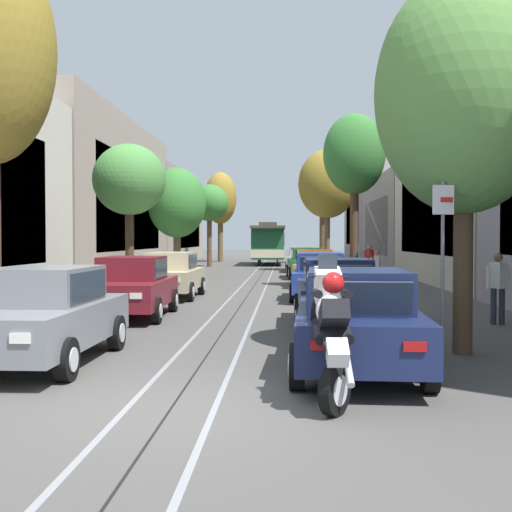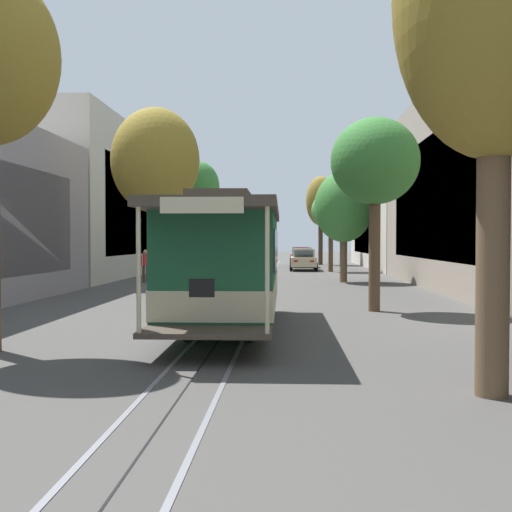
# 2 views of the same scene
# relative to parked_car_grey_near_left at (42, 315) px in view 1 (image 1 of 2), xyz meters

# --- Properties ---
(ground_plane) EXTENTS (164.74, 164.74, 0.00)m
(ground_plane) POSITION_rel_parked_car_grey_near_left_xyz_m (2.62, 23.54, -0.80)
(ground_plane) COLOR #4C4947
(trolley_track_rails) EXTENTS (1.14, 73.90, 0.01)m
(trolley_track_rails) POSITION_rel_parked_car_grey_near_left_xyz_m (2.62, 28.13, -0.79)
(trolley_track_rails) COLOR gray
(trolley_track_rails) RESTS_ON ground
(building_facade_left) EXTENTS (4.58, 65.60, 9.11)m
(building_facade_left) POSITION_rel_parked_car_grey_near_left_xyz_m (-7.31, 27.82, 3.36)
(building_facade_left) COLOR beige
(building_facade_left) RESTS_ON ground
(building_facade_right) EXTENTS (5.40, 65.60, 10.54)m
(building_facade_right) POSITION_rel_parked_car_grey_near_left_xyz_m (12.79, 26.70, 3.78)
(building_facade_right) COLOR gray
(building_facade_right) RESTS_ON ground
(parked_car_grey_near_left) EXTENTS (2.03, 4.37, 1.58)m
(parked_car_grey_near_left) POSITION_rel_parked_car_grey_near_left_xyz_m (0.00, 0.00, 0.00)
(parked_car_grey_near_left) COLOR slate
(parked_car_grey_near_left) RESTS_ON ground
(parked_car_maroon_second_left) EXTENTS (2.07, 4.39, 1.58)m
(parked_car_maroon_second_left) POSITION_rel_parked_car_grey_near_left_xyz_m (-0.01, 6.30, 0.00)
(parked_car_maroon_second_left) COLOR maroon
(parked_car_maroon_second_left) RESTS_ON ground
(parked_car_beige_mid_left) EXTENTS (2.02, 4.37, 1.58)m
(parked_car_beige_mid_left) POSITION_rel_parked_car_grey_near_left_xyz_m (0.03, 11.89, 0.00)
(parked_car_beige_mid_left) COLOR #C1B28E
(parked_car_beige_mid_left) RESTS_ON ground
(parked_car_navy_near_right) EXTENTS (2.13, 4.42, 1.58)m
(parked_car_navy_near_right) POSITION_rel_parked_car_grey_near_left_xyz_m (5.10, -0.49, 0.00)
(parked_car_navy_near_right) COLOR #19234C
(parked_car_navy_near_right) RESTS_ON ground
(parked_car_navy_second_right) EXTENTS (2.01, 4.36, 1.58)m
(parked_car_navy_second_right) POSITION_rel_parked_car_grey_near_left_xyz_m (5.21, 4.93, 0.00)
(parked_car_navy_second_right) COLOR #19234C
(parked_car_navy_second_right) RESTS_ON ground
(parked_car_blue_mid_right) EXTENTS (2.09, 4.40, 1.58)m
(parked_car_blue_mid_right) POSITION_rel_parked_car_grey_near_left_xyz_m (5.14, 11.47, 0.00)
(parked_car_blue_mid_right) COLOR #233D93
(parked_car_blue_mid_right) RESTS_ON ground
(parked_car_orange_fourth_right) EXTENTS (2.14, 4.42, 1.58)m
(parked_car_orange_fourth_right) POSITION_rel_parked_car_grey_near_left_xyz_m (5.26, 17.74, 0.00)
(parked_car_orange_fourth_right) COLOR orange
(parked_car_orange_fourth_right) RESTS_ON ground
(parked_car_green_fifth_right) EXTENTS (2.13, 4.41, 1.58)m
(parked_car_green_fifth_right) POSITION_rel_parked_car_grey_near_left_xyz_m (5.07, 23.37, 0.00)
(parked_car_green_fifth_right) COLOR #1E6038
(parked_car_green_fifth_right) RESTS_ON ground
(parked_car_silver_sixth_right) EXTENTS (2.12, 4.41, 1.58)m
(parked_car_silver_sixth_right) POSITION_rel_parked_car_grey_near_left_xyz_m (5.01, 30.08, 0.00)
(parked_car_silver_sixth_right) COLOR #B7B7BC
(parked_car_silver_sixth_right) RESTS_ON ground
(street_tree_kerb_left_second) EXTENTS (2.71, 2.76, 5.58)m
(street_tree_kerb_left_second) POSITION_rel_parked_car_grey_near_left_xyz_m (-1.83, 13.58, 3.41)
(street_tree_kerb_left_second) COLOR #4C3826
(street_tree_kerb_left_second) RESTS_ON ground
(street_tree_kerb_left_mid) EXTENTS (3.07, 3.14, 5.81)m
(street_tree_kerb_left_mid) POSITION_rel_parked_car_grey_near_left_xyz_m (-1.78, 23.92, 3.13)
(street_tree_kerb_left_mid) COLOR brown
(street_tree_kerb_left_mid) RESTS_ON ground
(street_tree_kerb_left_fourth) EXTENTS (2.74, 2.71, 6.01)m
(street_tree_kerb_left_fourth) POSITION_rel_parked_car_grey_near_left_xyz_m (-1.58, 36.84, 3.80)
(street_tree_kerb_left_fourth) COLOR brown
(street_tree_kerb_left_fourth) RESTS_ON ground
(street_tree_kerb_left_far) EXTENTS (2.85, 2.87, 7.92)m
(street_tree_kerb_left_far) POSITION_rel_parked_car_grey_near_left_xyz_m (-1.80, 47.07, 4.75)
(street_tree_kerb_left_far) COLOR brown
(street_tree_kerb_left_far) RESTS_ON ground
(street_tree_kerb_right_near) EXTENTS (3.14, 3.33, 6.75)m
(street_tree_kerb_right_near) POSITION_rel_parked_car_grey_near_left_xyz_m (7.15, 1.17, 3.79)
(street_tree_kerb_right_near) COLOR #4C3826
(street_tree_kerb_right_near) RESTS_ON ground
(street_tree_kerb_right_second) EXTENTS (2.60, 2.08, 7.28)m
(street_tree_kerb_right_second) POSITION_rel_parked_car_grey_near_left_xyz_m (6.85, 16.95, 4.69)
(street_tree_kerb_right_second) COLOR #4C3826
(street_tree_kerb_right_second) RESTS_ON ground
(street_tree_kerb_right_mid) EXTENTS (3.68, 3.14, 7.69)m
(street_tree_kerb_right_mid) POSITION_rel_parked_car_grey_near_left_xyz_m (6.61, 30.97, 4.68)
(street_tree_kerb_right_mid) COLOR brown
(street_tree_kerb_right_mid) RESTS_ON ground
(street_tree_kerb_right_fourth) EXTENTS (2.90, 2.58, 7.57)m
(street_tree_kerb_right_fourth) POSITION_rel_parked_car_grey_near_left_xyz_m (7.04, 44.15, 4.89)
(street_tree_kerb_right_fourth) COLOR brown
(street_tree_kerb_right_fourth) RESTS_ON ground
(cable_car_trolley) EXTENTS (2.65, 9.15, 3.28)m
(cable_car_trolley) POSITION_rel_parked_car_grey_near_left_xyz_m (2.62, 40.71, 0.86)
(cable_car_trolley) COLOR #1E5B38
(cable_car_trolley) RESTS_ON ground
(motorcycle_with_rider) EXTENTS (0.51, 1.85, 1.85)m
(motorcycle_with_rider) POSITION_rel_parked_car_grey_near_left_xyz_m (4.56, -2.61, 0.17)
(motorcycle_with_rider) COLOR black
(motorcycle_with_rider) RESTS_ON ground
(pedestrian_on_left_pavement) EXTENTS (0.55, 0.40, 1.58)m
(pedestrian_on_left_pavement) POSITION_rel_parked_car_grey_near_left_xyz_m (7.76, 16.60, 0.09)
(pedestrian_on_left_pavement) COLOR black
(pedestrian_on_left_pavement) RESTS_ON ground
(pedestrian_on_right_pavement) EXTENTS (0.55, 0.42, 1.72)m
(pedestrian_on_right_pavement) POSITION_rel_parked_car_grey_near_left_xyz_m (9.06, 5.22, 0.17)
(pedestrian_on_right_pavement) COLOR #282D38
(pedestrian_on_right_pavement) RESTS_ON ground
(pedestrian_crossing_far) EXTENTS (0.55, 0.42, 1.72)m
(pedestrian_crossing_far) POSITION_rel_parked_car_grey_near_left_xyz_m (8.50, 24.90, 0.17)
(pedestrian_crossing_far) COLOR #4C4233
(pedestrian_crossing_far) RESTS_ON ground
(fire_hydrant) EXTENTS (0.40, 0.22, 0.84)m
(fire_hydrant) POSITION_rel_parked_car_grey_near_left_xyz_m (6.62, 6.32, -0.38)
(fire_hydrant) COLOR gold
(fire_hydrant) RESTS_ON ground
(street_sign_post) EXTENTS (0.36, 0.09, 2.99)m
(street_sign_post) POSITION_rel_parked_car_grey_near_left_xyz_m (6.57, 0.25, 1.04)
(street_sign_post) COLOR slate
(street_sign_post) RESTS_ON ground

